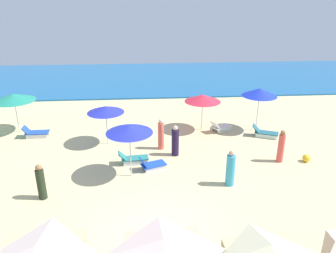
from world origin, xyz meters
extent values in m
plane|color=beige|center=(0.00, 0.00, 0.00)|extent=(60.00, 60.00, 0.00)
cube|color=#1B609A|center=(0.00, 23.20, 0.06)|extent=(60.00, 13.61, 0.12)
pyramid|color=beige|center=(0.05, -3.22, 2.58)|extent=(2.19, 2.10, 0.45)
pyramid|color=beige|center=(2.50, -3.48, 2.45)|extent=(2.07, 2.09, 0.53)
cylinder|color=silver|center=(6.57, 9.48, 1.11)|extent=(0.05, 0.05, 2.21)
cone|color=#1C32C6|center=(6.57, 9.48, 2.45)|extent=(2.11, 2.11, 0.47)
cube|color=silver|center=(6.76, 8.17, 0.12)|extent=(1.12, 0.52, 0.24)
cube|color=silver|center=(6.96, 8.62, 0.12)|extent=(1.12, 0.52, 0.24)
cube|color=#25616D|center=(6.86, 8.39, 0.27)|extent=(1.46, 1.07, 0.06)
cube|color=#25616D|center=(6.29, 8.64, 0.46)|extent=(0.60, 0.67, 0.43)
cylinder|color=silver|center=(-8.01, 10.28, 1.00)|extent=(0.05, 0.05, 2.01)
cone|color=#238970|center=(-8.01, 10.28, 2.22)|extent=(2.49, 2.49, 0.42)
cube|color=silver|center=(-6.68, 9.14, 0.13)|extent=(1.19, 0.07, 0.25)
cube|color=silver|center=(-6.69, 9.70, 0.13)|extent=(1.19, 0.07, 0.25)
cube|color=#254AA5|center=(-6.69, 9.42, 0.28)|extent=(1.34, 0.69, 0.06)
cube|color=#254AA5|center=(-7.30, 9.40, 0.48)|extent=(0.36, 0.63, 0.42)
cylinder|color=silver|center=(-1.01, 4.48, 1.10)|extent=(0.05, 0.05, 2.19)
cone|color=#2632BC|center=(-1.01, 4.48, 2.37)|extent=(2.11, 2.11, 0.36)
cube|color=silver|center=(0.15, 4.85, 0.09)|extent=(0.99, 0.41, 0.19)
cube|color=silver|center=(-0.03, 5.33, 0.09)|extent=(0.99, 0.41, 0.19)
cube|color=blue|center=(0.06, 5.09, 0.22)|extent=(1.30, 0.98, 0.06)
cube|color=blue|center=(-0.44, 4.90, 0.42)|extent=(0.46, 0.63, 0.43)
cube|color=silver|center=(-0.83, 5.46, 0.12)|extent=(1.20, 0.16, 0.25)
cube|color=silver|center=(-0.88, 5.94, 0.12)|extent=(1.20, 0.16, 0.25)
cube|color=#297E77|center=(-0.85, 5.70, 0.28)|extent=(1.38, 0.69, 0.06)
cube|color=#297E77|center=(-1.47, 5.64, 0.46)|extent=(0.44, 0.57, 0.39)
cylinder|color=silver|center=(-2.43, 8.16, 0.94)|extent=(0.05, 0.05, 1.87)
cone|color=#262FB7|center=(-2.43, 8.16, 2.05)|extent=(2.03, 2.03, 0.36)
cylinder|color=silver|center=(3.20, 9.79, 0.92)|extent=(0.05, 0.05, 1.85)
cone|color=red|center=(3.20, 9.79, 2.06)|extent=(2.19, 2.19, 0.43)
cube|color=silver|center=(4.54, 9.30, 0.11)|extent=(0.93, 0.56, 0.23)
cube|color=silver|center=(4.27, 9.77, 0.11)|extent=(0.93, 0.56, 0.23)
cube|color=white|center=(4.41, 9.54, 0.26)|extent=(1.33, 1.14, 0.06)
cube|color=white|center=(3.95, 9.27, 0.49)|extent=(0.67, 0.73, 0.48)
cylinder|color=#399EC4|center=(3.39, 3.35, 0.73)|extent=(0.50, 0.50, 1.45)
sphere|color=tan|center=(3.39, 3.35, 1.57)|extent=(0.25, 0.25, 0.25)
cylinder|color=#EB5E4E|center=(0.54, 7.28, 0.75)|extent=(0.40, 0.40, 1.50)
sphere|color=beige|center=(0.54, 7.28, 1.61)|extent=(0.24, 0.24, 0.24)
cylinder|color=#E65046|center=(6.46, 5.34, 0.74)|extent=(0.33, 0.33, 1.47)
sphere|color=olive|center=(6.46, 5.34, 1.58)|extent=(0.25, 0.25, 0.25)
cylinder|color=#253120|center=(-4.64, 2.90, 0.67)|extent=(0.35, 0.35, 1.33)
sphere|color=#976D42|center=(-4.64, 2.90, 1.45)|extent=(0.26, 0.26, 0.26)
cylinder|color=#241737|center=(1.24, 6.45, 0.71)|extent=(0.51, 0.51, 1.42)
sphere|color=beige|center=(1.24, 6.45, 1.54)|extent=(0.26, 0.26, 0.26)
sphere|color=yellow|center=(7.80, 5.21, 0.20)|extent=(0.40, 0.40, 0.40)
camera|label=1|loc=(-0.31, -9.34, 8.07)|focal=35.88mm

